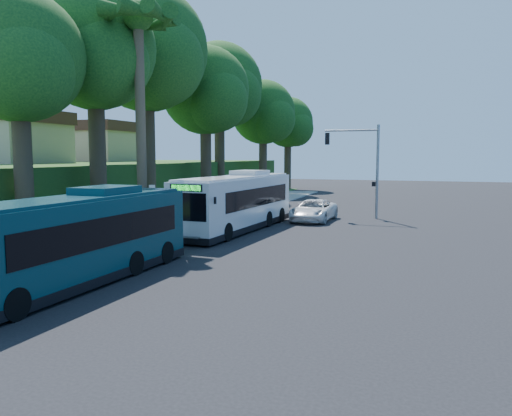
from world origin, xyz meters
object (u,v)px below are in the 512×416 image
at_px(pickup, 314,210).
at_px(white_bus, 238,201).
at_px(bus_shelter, 144,206).
at_px(teal_bus, 75,239).

bearing_deg(pickup, white_bus, -118.86).
relative_size(bus_shelter, teal_bus, 0.27).
bearing_deg(white_bus, teal_bus, -89.26).
distance_m(bus_shelter, teal_bus, 11.09).
bearing_deg(bus_shelter, teal_bus, -70.97).
relative_size(white_bus, pickup, 2.29).
bearing_deg(teal_bus, white_bus, 89.04).
bearing_deg(bus_shelter, white_bus, 43.63).
relative_size(teal_bus, pickup, 2.14).
xyz_separation_m(bus_shelter, white_bus, (4.30, 4.10, 0.02)).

